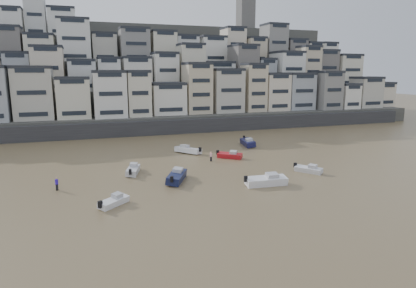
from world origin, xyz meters
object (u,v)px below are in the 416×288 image
object	(u,v)px
boat_a	(266,179)
boat_c	(177,175)
boat_b	(309,169)
boat_e	(230,155)
boat_h	(188,149)
person_blue	(57,184)
boat_i	(248,141)
person_pink	(211,156)
boat_f	(133,169)
boat_j	(114,201)

from	to	relation	value
boat_a	boat_c	bearing A→B (deg)	156.39
boat_b	boat_e	bearing A→B (deg)	176.57
boat_h	boat_b	world-z (taller)	boat_h
boat_h	person_blue	xyz separation A→B (m)	(-22.35, -16.05, 0.08)
boat_i	person_pink	distance (m)	15.81
boat_f	boat_a	xyz separation A→B (m)	(16.32, -12.05, 0.13)
boat_f	boat_i	size ratio (longest dim) A/B	0.82
boat_f	boat_e	world-z (taller)	boat_f
boat_b	person_pink	xyz separation A→B (m)	(-11.75, 11.73, 0.24)
boat_c	boat_i	size ratio (longest dim) A/B	0.99
boat_f	person_blue	bearing A→B (deg)	132.26
boat_e	boat_c	bearing A→B (deg)	-100.16
boat_i	person_blue	size ratio (longest dim) A/B	3.69
person_blue	person_pink	distance (m)	25.77
boat_f	boat_j	bearing A→B (deg)	179.76
boat_j	person_pink	xyz separation A→B (m)	(17.78, 16.71, 0.27)
boat_h	boat_j	xyz separation A→B (m)	(-15.81, -24.24, -0.19)
boat_c	boat_i	distance (m)	28.50
boat_f	person_pink	bearing A→B (deg)	-59.54
boat_a	person_pink	bearing A→B (deg)	104.19
person_blue	person_pink	size ratio (longest dim) A/B	1.00
boat_i	person_pink	size ratio (longest dim) A/B	3.69
person_pink	boat_a	bearing A→B (deg)	-80.72
boat_a	boat_b	size ratio (longest dim) A/B	1.36
boat_j	boat_b	size ratio (longest dim) A/B	0.96
boat_j	boat_c	xyz separation A→B (m)	(9.30, 7.22, 0.27)
boat_e	person_blue	world-z (taller)	person_blue
boat_e	boat_c	world-z (taller)	boat_c
boat_h	person_pink	distance (m)	7.78
boat_h	person_pink	xyz separation A→B (m)	(1.97, -7.53, 0.08)
boat_c	boat_a	bearing A→B (deg)	-92.19
boat_j	boat_b	bearing A→B (deg)	-31.78
boat_b	boat_a	bearing A→B (deg)	-102.64
boat_j	boat_a	size ratio (longest dim) A/B	0.71
person_pink	boat_j	bearing A→B (deg)	-136.78
boat_h	boat_c	distance (m)	18.23
boat_j	boat_e	xyz separation A→B (m)	(21.73, 17.80, 0.06)
boat_i	person_blue	distance (m)	40.84
boat_f	boat_a	world-z (taller)	boat_a
boat_h	boat_i	size ratio (longest dim) A/B	0.91
boat_j	boat_e	world-z (taller)	boat_e
boat_e	boat_i	bearing A→B (deg)	89.52
boat_a	boat_f	bearing A→B (deg)	148.49
boat_e	boat_c	distance (m)	16.32
person_pink	boat_f	bearing A→B (deg)	-166.02
boat_b	person_pink	world-z (taller)	person_pink
boat_f	boat_b	distance (m)	26.86
person_blue	boat_e	bearing A→B (deg)	18.78
boat_i	person_blue	bearing A→B (deg)	-52.86
boat_j	person_pink	world-z (taller)	person_pink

